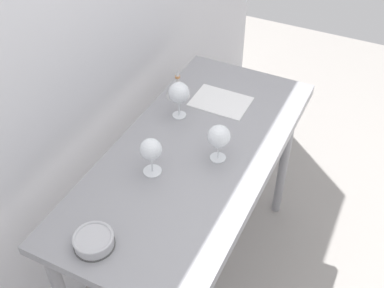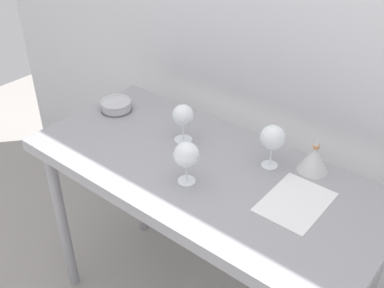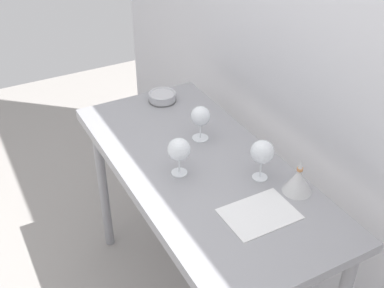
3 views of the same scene
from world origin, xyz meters
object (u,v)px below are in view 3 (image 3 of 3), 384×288
Objects in this scene: wine_glass_far_left at (201,117)px; wine_glass_near_center at (179,150)px; tasting_sheet_upper at (259,214)px; decanter_funnel at (298,181)px; wine_glass_far_right at (262,153)px; tasting_bowl at (162,97)px.

wine_glass_far_left is 0.99× the size of wine_glass_near_center.
wine_glass_near_center is 0.41m from tasting_sheet_upper.
decanter_funnel is (0.51, 0.15, -0.06)m from wine_glass_far_left.
wine_glass_far_right is 0.25m from tasting_sheet_upper.
wine_glass_far_left is 0.56m from tasting_sheet_upper.
wine_glass_far_right reaches higher than wine_glass_near_center.
wine_glass_near_center is at bearing -123.79° from wine_glass_far_right.
wine_glass_far_right is 0.65× the size of tasting_sheet_upper.
tasting_sheet_upper is at bearing -3.43° from tasting_bowl.
wine_glass_far_right is 0.38m from wine_glass_far_left.
tasting_bowl is at bearing -174.74° from wine_glass_far_right.
wine_glass_far_right is at bearing 5.26° from tasting_bowl.
tasting_sheet_upper is 1.86× the size of decanter_funnel.
tasting_bowl is 0.92m from decanter_funnel.
wine_glass_far_left is at bearing 132.60° from wine_glass_near_center.
tasting_bowl is at bearing -179.95° from wine_glass_far_left.
decanter_funnel is at bearing 101.58° from tasting_sheet_upper.
wine_glass_near_center is 0.62× the size of tasting_sheet_upper.
wine_glass_near_center is 1.14× the size of decanter_funnel.
wine_glass_far_left is at bearing -169.22° from wine_glass_far_right.
decanter_funnel is at bearing 29.59° from wine_glass_far_right.
tasting_sheet_upper is (0.36, 0.15, -0.11)m from wine_glass_near_center.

